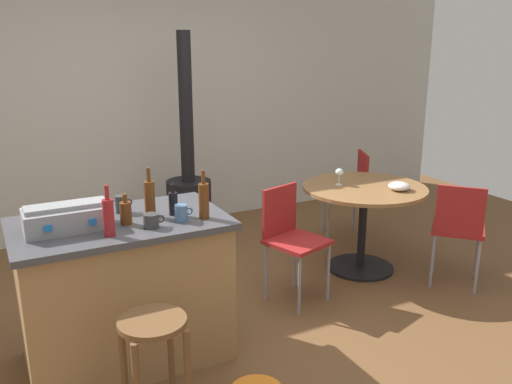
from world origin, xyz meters
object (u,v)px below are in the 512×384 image
bottle_1 (173,203)px  folding_chair_left (350,187)px  cup_0 (121,204)px  cup_2 (152,221)px  wooden_stool (154,348)px  folding_chair_far (459,226)px  bottle_0 (109,217)px  dining_table (363,206)px  bottle_2 (126,213)px  bottle_3 (204,200)px  serving_bowl (399,186)px  kitchen_island (125,290)px  folding_chair_near (291,234)px  toolbox (67,218)px  wood_stove (189,194)px  wine_glass (339,173)px  bottle_4 (150,198)px  cup_1 (181,213)px

bottle_1 → folding_chair_left: bearing=27.5°
cup_0 → cup_2: (0.08, -0.36, -0.01)m
wooden_stool → folding_chair_far: 2.73m
cup_0 → bottle_0: bearing=-112.8°
dining_table → bottle_2: bearing=-167.0°
dining_table → bottle_3: bottle_3 is taller
cup_0 → serving_bowl: cup_0 is taller
kitchen_island → folding_chair_near: (1.34, 0.23, 0.07)m
cup_0 → serving_bowl: bearing=0.9°
folding_chair_near → folding_chair_far: size_ratio=1.01×
cup_2 → dining_table: bearing=17.1°
toolbox → bottle_3: bottle_3 is taller
bottle_3 → wood_stove: bearing=72.3°
bottle_1 → bottle_3: bearing=-46.2°
wood_stove → bottle_3: 2.12m
folding_chair_far → wine_glass: size_ratio=6.10×
bottle_3 → kitchen_island: bearing=158.0°
bottle_2 → wine_glass: size_ratio=1.28×
toolbox → serving_bowl: size_ratio=2.61×
toolbox → bottle_0: bottle_0 is taller
bottle_4 → wooden_stool: bearing=-107.5°
folding_chair_far → bottle_4: (-2.45, 0.20, 0.52)m
cup_2 → folding_chair_near: bearing=20.1°
dining_table → folding_chair_far: size_ratio=1.20×
kitchen_island → cup_0: 0.54m
bottle_0 → serving_bowl: (2.46, 0.42, -0.24)m
folding_chair_far → wood_stove: bearing=128.1°
bottle_3 → bottle_4: size_ratio=0.97×
folding_chair_left → bottle_2: bottle_2 is taller
bottle_0 → cup_0: size_ratio=2.64×
bottle_2 → cup_0: bearing=82.5°
folding_chair_far → bottle_2: bearing=177.2°
toolbox → wine_glass: 2.39m
cup_1 → dining_table: bearing=17.8°
wood_stove → bottle_4: size_ratio=6.65×
toolbox → wine_glass: (2.32, 0.59, -0.13)m
wooden_stool → bottle_4: bearing=72.5°
kitchen_island → serving_bowl: (2.35, 0.19, 0.33)m
serving_bowl → bottle_4: bearing=-174.7°
folding_chair_near → folding_chair_left: size_ratio=1.01×
folding_chair_near → cup_0: cup_0 is taller
folding_chair_far → cup_1: size_ratio=7.76×
folding_chair_far → bottle_1: 2.37m
wooden_stool → bottle_1: (0.36, 0.69, 0.53)m
bottle_0 → bottle_2: bottle_0 is taller
bottle_1 → wine_glass: 1.80m
wooden_stool → cup_2: 0.74m
dining_table → folding_chair_left: bearing=61.0°
serving_bowl → kitchen_island: bearing=-175.4°
wood_stove → cup_1: size_ratio=18.09×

